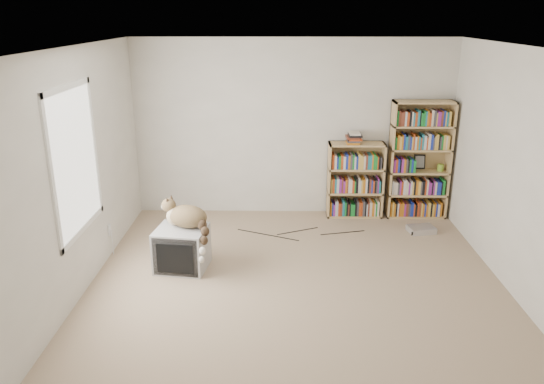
{
  "coord_description": "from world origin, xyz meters",
  "views": [
    {
      "loc": [
        -0.19,
        -4.9,
        2.8
      ],
      "look_at": [
        -0.28,
        1.0,
        0.81
      ],
      "focal_mm": 35.0,
      "sensor_mm": 36.0,
      "label": 1
    }
  ],
  "objects_px": {
    "bookcase_tall": "(419,162)",
    "bookcase_short": "(355,182)",
    "crt_tv": "(182,248)",
    "cat": "(189,221)",
    "dvd_player": "(421,229)"
  },
  "relations": [
    {
      "from": "bookcase_tall",
      "to": "bookcase_short",
      "type": "xyz_separation_m",
      "value": [
        -0.89,
        0.0,
        -0.3
      ]
    },
    {
      "from": "bookcase_tall",
      "to": "bookcase_short",
      "type": "distance_m",
      "value": 0.94
    },
    {
      "from": "crt_tv",
      "to": "bookcase_tall",
      "type": "xyz_separation_m",
      "value": [
        3.09,
        1.73,
        0.56
      ]
    },
    {
      "from": "cat",
      "to": "bookcase_short",
      "type": "height_order",
      "value": "bookcase_short"
    },
    {
      "from": "bookcase_tall",
      "to": "bookcase_short",
      "type": "height_order",
      "value": "bookcase_tall"
    },
    {
      "from": "crt_tv",
      "to": "bookcase_tall",
      "type": "height_order",
      "value": "bookcase_tall"
    },
    {
      "from": "crt_tv",
      "to": "dvd_player",
      "type": "distance_m",
      "value": 3.23
    },
    {
      "from": "cat",
      "to": "dvd_player",
      "type": "bearing_deg",
      "value": 38.39
    },
    {
      "from": "crt_tv",
      "to": "cat",
      "type": "bearing_deg",
      "value": 8.46
    },
    {
      "from": "cat",
      "to": "crt_tv",
      "type": "bearing_deg",
      "value": -161.17
    },
    {
      "from": "bookcase_tall",
      "to": "dvd_player",
      "type": "relative_size",
      "value": 4.86
    },
    {
      "from": "crt_tv",
      "to": "bookcase_tall",
      "type": "bearing_deg",
      "value": 36.85
    },
    {
      "from": "crt_tv",
      "to": "cat",
      "type": "relative_size",
      "value": 0.93
    },
    {
      "from": "bookcase_tall",
      "to": "dvd_player",
      "type": "xyz_separation_m",
      "value": [
        -0.06,
        -0.64,
        -0.76
      ]
    },
    {
      "from": "dvd_player",
      "to": "bookcase_tall",
      "type": "bearing_deg",
      "value": 73.83
    }
  ]
}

